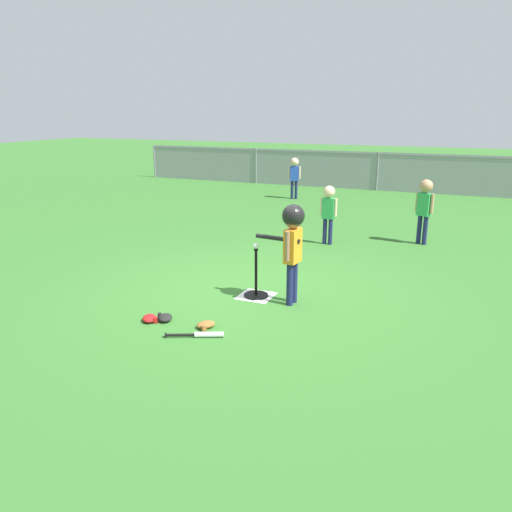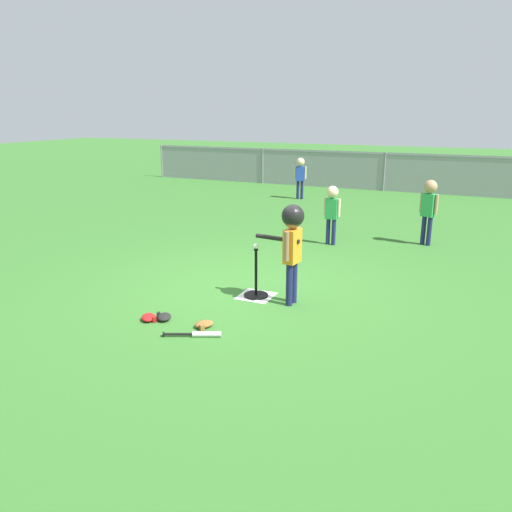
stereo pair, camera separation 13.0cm
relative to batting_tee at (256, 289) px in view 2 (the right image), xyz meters
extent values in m
plane|color=#336B28|center=(-0.19, 0.18, -0.10)|extent=(60.00, 60.00, 0.00)
cube|color=white|center=(0.00, 0.00, -0.10)|extent=(0.44, 0.44, 0.01)
cylinder|color=black|center=(0.00, 0.00, -0.09)|extent=(0.32, 0.32, 0.03)
cylinder|color=black|center=(0.00, 0.00, 0.23)|extent=(0.04, 0.04, 0.62)
cylinder|color=black|center=(0.00, 0.00, 0.53)|extent=(0.06, 0.06, 0.02)
sphere|color=white|center=(0.00, 0.00, 0.58)|extent=(0.07, 0.07, 0.07)
cylinder|color=#191E4C|center=(0.51, -0.12, 0.17)|extent=(0.08, 0.08, 0.54)
cylinder|color=#191E4C|center=(0.52, 0.00, 0.17)|extent=(0.08, 0.08, 0.54)
cube|color=orange|center=(0.52, -0.06, 0.66)|extent=(0.17, 0.26, 0.42)
cylinder|color=#8C6647|center=(0.50, -0.21, 0.69)|extent=(0.06, 0.06, 0.36)
cylinder|color=#8C6647|center=(0.53, 0.09, 0.69)|extent=(0.06, 0.06, 0.36)
sphere|color=#8C6647|center=(0.52, -0.06, 1.00)|extent=(0.24, 0.24, 0.24)
sphere|color=black|center=(0.52, -0.06, 1.03)|extent=(0.28, 0.28, 0.28)
cylinder|color=black|center=(0.31, -0.04, 0.72)|extent=(0.60, 0.13, 0.06)
cylinder|color=#191E4C|center=(0.20, 2.97, 0.14)|extent=(0.07, 0.07, 0.48)
cylinder|color=#191E4C|center=(0.09, 2.98, 0.14)|extent=(0.07, 0.07, 0.48)
cube|color=green|center=(0.14, 2.97, 0.56)|extent=(0.22, 0.14, 0.37)
cylinder|color=beige|center=(0.28, 2.97, 0.59)|extent=(0.05, 0.05, 0.32)
cylinder|color=beige|center=(0.01, 2.98, 0.59)|extent=(0.05, 0.05, 0.32)
sphere|color=beige|center=(0.14, 2.97, 0.86)|extent=(0.21, 0.21, 0.21)
cylinder|color=#191E4C|center=(-1.96, 7.38, 0.15)|extent=(0.08, 0.08, 0.50)
cylinder|color=#191E4C|center=(-2.06, 7.35, 0.15)|extent=(0.08, 0.08, 0.50)
cube|color=#2347B7|center=(-2.01, 7.37, 0.59)|extent=(0.25, 0.19, 0.39)
cylinder|color=beige|center=(-1.87, 7.40, 0.62)|extent=(0.06, 0.06, 0.33)
cylinder|color=beige|center=(-2.14, 7.33, 0.62)|extent=(0.06, 0.06, 0.33)
sphere|color=beige|center=(-2.01, 7.37, 0.91)|extent=(0.22, 0.22, 0.22)
cylinder|color=#191E4C|center=(1.78, 3.64, 0.16)|extent=(0.08, 0.08, 0.53)
cylinder|color=#191E4C|center=(1.67, 3.69, 0.16)|extent=(0.08, 0.08, 0.53)
cube|color=green|center=(1.72, 3.66, 0.63)|extent=(0.27, 0.23, 0.41)
cylinder|color=tan|center=(1.85, 3.60, 0.66)|extent=(0.06, 0.06, 0.35)
cylinder|color=tan|center=(1.59, 3.73, 0.66)|extent=(0.06, 0.06, 0.35)
sphere|color=tan|center=(1.72, 3.66, 0.96)|extent=(0.23, 0.23, 0.23)
cylinder|color=silver|center=(0.02, -1.34, -0.07)|extent=(0.31, 0.18, 0.06)
cylinder|color=black|center=(-0.26, -1.47, -0.07)|extent=(0.30, 0.15, 0.03)
cylinder|color=black|center=(-0.40, -1.54, -0.07)|extent=(0.03, 0.05, 0.05)
ellipsoid|color=#B21919|center=(-0.82, -1.24, -0.07)|extent=(0.25, 0.27, 0.07)
cube|color=#B21919|center=(-0.72, -1.25, -0.07)|extent=(0.06, 0.06, 0.06)
ellipsoid|color=brown|center=(-0.13, -1.14, -0.07)|extent=(0.25, 0.27, 0.07)
cube|color=brown|center=(-0.10, -1.23, -0.07)|extent=(0.06, 0.06, 0.06)
ellipsoid|color=black|center=(-0.66, -1.15, -0.07)|extent=(0.25, 0.27, 0.07)
cube|color=black|center=(-0.75, -1.13, -0.07)|extent=(0.06, 0.06, 0.06)
cylinder|color=slate|center=(-8.19, 9.79, 0.47)|extent=(0.06, 0.06, 1.15)
cylinder|color=slate|center=(-4.19, 9.79, 0.47)|extent=(0.06, 0.06, 1.15)
cylinder|color=slate|center=(-0.19, 9.79, 0.47)|extent=(0.06, 0.06, 1.15)
cube|color=gray|center=(-0.19, 9.79, 0.99)|extent=(16.00, 0.03, 0.03)
cube|color=gray|center=(-0.19, 9.79, 0.47)|extent=(16.00, 0.01, 1.15)
camera|label=1|loc=(2.44, -5.70, 2.25)|focal=35.22mm
camera|label=2|loc=(2.55, -5.65, 2.25)|focal=35.22mm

